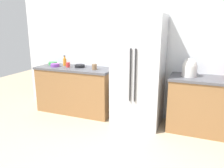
{
  "coord_description": "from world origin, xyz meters",
  "views": [
    {
      "loc": [
        1.04,
        -2.02,
        1.71
      ],
      "look_at": [
        0.02,
        0.51,
        0.99
      ],
      "focal_mm": 36.06,
      "sensor_mm": 36.0,
      "label": 1
    }
  ],
  "objects": [
    {
      "name": "cup_b",
      "position": [
        -1.37,
        1.67,
        0.95
      ],
      "size": [
        0.08,
        0.08,
        0.09
      ],
      "primitive_type": "cylinder",
      "color": "red",
      "rests_on": "counter_left"
    },
    {
      "name": "counter_right",
      "position": [
        1.3,
        1.69,
        0.45
      ],
      "size": [
        1.43,
        0.6,
        0.9
      ],
      "color": "olive",
      "rests_on": "ground_plane"
    },
    {
      "name": "counter_left",
      "position": [
        -1.23,
        1.69,
        0.45
      ],
      "size": [
        1.53,
        0.6,
        0.9
      ],
      "color": "olive",
      "rests_on": "ground_plane"
    },
    {
      "name": "bowl_a",
      "position": [
        -1.14,
        1.73,
        0.93
      ],
      "size": [
        0.19,
        0.19,
        0.05
      ],
      "primitive_type": "cylinder",
      "color": "black",
      "rests_on": "counter_left"
    },
    {
      "name": "bowl_c",
      "position": [
        -1.8,
        1.78,
        0.93
      ],
      "size": [
        0.17,
        0.17,
        0.06
      ],
      "primitive_type": "cylinder",
      "color": "green",
      "rests_on": "counter_left"
    },
    {
      "name": "rice_cooker",
      "position": [
        0.88,
        1.7,
        1.04
      ],
      "size": [
        0.23,
        0.23,
        0.29
      ],
      "color": "silver",
      "rests_on": "counter_right"
    },
    {
      "name": "kitchen_back_panel",
      "position": [
        0.0,
        2.04,
        1.48
      ],
      "size": [
        5.1,
        0.1,
        2.96
      ],
      "primitive_type": "cube",
      "color": "silver",
      "rests_on": "ground_plane"
    },
    {
      "name": "bowl_b",
      "position": [
        -1.63,
        1.62,
        0.93
      ],
      "size": [
        0.17,
        0.17,
        0.06
      ],
      "primitive_type": "cylinder",
      "color": "purple",
      "rests_on": "counter_left"
    },
    {
      "name": "cup_a",
      "position": [
        -0.78,
        1.64,
        0.95
      ],
      "size": [
        0.09,
        0.09,
        0.1
      ],
      "primitive_type": "cylinder",
      "color": "brown",
      "rests_on": "counter_left"
    },
    {
      "name": "bottle_a",
      "position": [
        -1.52,
        1.79,
        0.98
      ],
      "size": [
        0.07,
        0.07,
        0.2
      ],
      "color": "orange",
      "rests_on": "counter_left"
    },
    {
      "name": "refrigerator",
      "position": [
        0.06,
        1.63,
        0.94
      ],
      "size": [
        0.82,
        0.7,
        1.87
      ],
      "color": "#B7BABF",
      "rests_on": "ground_plane"
    }
  ]
}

